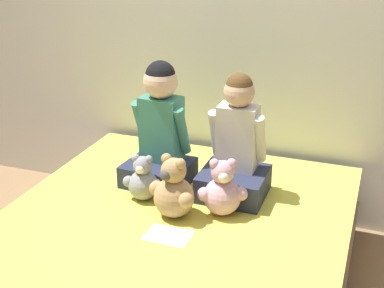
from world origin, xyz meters
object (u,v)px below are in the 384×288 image
at_px(teddy_bear_held_by_left_child, 143,181).
at_px(sign_card, 168,236).
at_px(bed, 166,265).
at_px(teddy_bear_held_by_right_child, 222,191).
at_px(child_on_left, 160,131).
at_px(teddy_bear_between_children, 173,191).
at_px(child_on_right, 236,150).

xyz_separation_m(teddy_bear_held_by_left_child, sign_card, (0.26, -0.29, -0.10)).
bearing_deg(bed, teddy_bear_held_by_right_child, 45.17).
bearing_deg(sign_card, bed, 123.68).
xyz_separation_m(bed, child_on_left, (-0.21, 0.45, 0.51)).
height_order(bed, teddy_bear_between_children, teddy_bear_between_children).
bearing_deg(child_on_left, teddy_bear_held_by_left_child, -85.85).
distance_m(bed, teddy_bear_held_by_right_child, 0.46).
relative_size(child_on_right, teddy_bear_held_by_left_child, 2.62).
xyz_separation_m(teddy_bear_held_by_right_child, sign_card, (-0.17, -0.28, -0.12)).
height_order(child_on_right, sign_card, child_on_right).
height_order(bed, child_on_right, child_on_right).
bearing_deg(teddy_bear_held_by_right_child, teddy_bear_held_by_left_child, 157.47).
height_order(bed, teddy_bear_held_by_right_child, teddy_bear_held_by_right_child).
xyz_separation_m(bed, sign_card, (0.05, -0.07, 0.22)).
height_order(teddy_bear_held_by_right_child, sign_card, teddy_bear_held_by_right_child).
relative_size(teddy_bear_held_by_left_child, sign_card, 1.18).
distance_m(child_on_right, teddy_bear_held_by_right_child, 0.26).
relative_size(teddy_bear_held_by_right_child, teddy_bear_between_children, 0.93).
height_order(teddy_bear_between_children, sign_card, teddy_bear_between_children).
distance_m(bed, child_on_left, 0.71).
relative_size(child_on_left, child_on_right, 1.04).
relative_size(child_on_left, teddy_bear_held_by_left_child, 2.73).
height_order(child_on_left, teddy_bear_held_by_right_child, child_on_left).
bearing_deg(teddy_bear_held_by_left_child, bed, -52.49).
height_order(child_on_left, sign_card, child_on_left).
relative_size(teddy_bear_held_by_left_child, teddy_bear_between_children, 0.78).
height_order(child_on_left, teddy_bear_between_children, child_on_left).
bearing_deg(sign_card, teddy_bear_between_children, 104.36).
bearing_deg(teddy_bear_between_children, teddy_bear_held_by_left_child, 173.93).
xyz_separation_m(bed, teddy_bear_held_by_left_child, (-0.21, 0.22, 0.32)).
bearing_deg(bed, teddy_bear_held_by_left_child, 134.07).
xyz_separation_m(child_on_left, teddy_bear_between_children, (0.21, -0.33, -0.16)).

